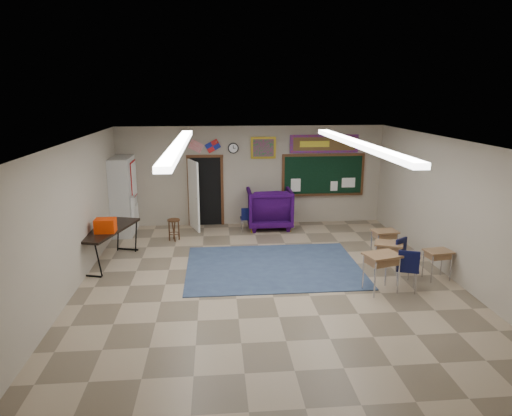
{
  "coord_description": "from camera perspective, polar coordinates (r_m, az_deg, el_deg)",
  "views": [
    {
      "loc": [
        -1.09,
        -9.1,
        3.94
      ],
      "look_at": [
        -0.14,
        1.5,
        1.25
      ],
      "focal_mm": 32.0,
      "sensor_mm": 36.0,
      "label": 1
    }
  ],
  "objects": [
    {
      "name": "ceiling",
      "position": [
        9.22,
        1.7,
        8.31
      ],
      "size": [
        8.0,
        9.0,
        0.04
      ],
      "primitive_type": "cube",
      "color": "silver",
      "rests_on": "back_wall"
    },
    {
      "name": "wall_flags",
      "position": [
        13.62,
        -6.47,
        7.94
      ],
      "size": [
        1.16,
        0.06,
        0.7
      ],
      "primitive_type": null,
      "color": "red",
      "rests_on": "back_wall"
    },
    {
      "name": "folding_table",
      "position": [
        11.39,
        -17.91,
        -4.33
      ],
      "size": [
        1.24,
        2.15,
        1.16
      ],
      "rotation": [
        0.0,
        0.0,
        -0.29
      ],
      "color": "black",
      "rests_on": "floor"
    },
    {
      "name": "front_wall",
      "position": [
        5.32,
        7.47,
        -13.26
      ],
      "size": [
        8.0,
        0.04,
        3.0
      ],
      "primitive_type": "cube",
      "color": "#A89C88",
      "rests_on": "floor"
    },
    {
      "name": "student_desk_front_left",
      "position": [
        10.63,
        16.18,
        -5.83
      ],
      "size": [
        0.74,
        0.66,
        0.73
      ],
      "rotation": [
        0.0,
        0.0,
        -0.41
      ],
      "color": "#936744",
      "rests_on": "floor"
    },
    {
      "name": "fluorescent_strips",
      "position": [
        9.22,
        1.7,
        7.94
      ],
      "size": [
        3.86,
        6.0,
        0.1
      ],
      "primitive_type": null,
      "color": "white",
      "rests_on": "ceiling"
    },
    {
      "name": "student_desk_back_right",
      "position": [
        10.68,
        21.7,
        -6.42
      ],
      "size": [
        0.6,
        0.48,
        0.66
      ],
      "rotation": [
        0.0,
        0.0,
        0.14
      ],
      "color": "#936744",
      "rests_on": "floor"
    },
    {
      "name": "back_wall",
      "position": [
        13.86,
        -0.55,
        4.04
      ],
      "size": [
        8.0,
        0.04,
        3.0
      ],
      "primitive_type": "cube",
      "color": "#A89C88",
      "rests_on": "floor"
    },
    {
      "name": "left_wall",
      "position": [
        9.86,
        -22.12,
        -1.22
      ],
      "size": [
        0.04,
        9.0,
        3.0
      ],
      "primitive_type": "cube",
      "color": "#A89C88",
      "rests_on": "floor"
    },
    {
      "name": "student_desk_back_left",
      "position": [
        9.64,
        15.36,
        -7.57
      ],
      "size": [
        0.79,
        0.67,
        0.81
      ],
      "rotation": [
        0.0,
        0.0,
        0.28
      ],
      "color": "#936744",
      "rests_on": "floor"
    },
    {
      "name": "student_chair_desk_b",
      "position": [
        10.59,
        18.38,
        -6.0
      ],
      "size": [
        0.58,
        0.58,
        0.84
      ],
      "primitive_type": null,
      "rotation": [
        0.0,
        0.0,
        0.59
      ],
      "color": "#080C33",
      "rests_on": "floor"
    },
    {
      "name": "student_chair_reading",
      "position": [
        13.36,
        -1.21,
        -1.35
      ],
      "size": [
        0.38,
        0.38,
        0.72
      ],
      "primitive_type": null,
      "rotation": [
        0.0,
        0.0,
        3.19
      ],
      "color": "#080C33",
      "rests_on": "floor"
    },
    {
      "name": "right_wall",
      "position": [
        10.71,
        23.4,
        -0.18
      ],
      "size": [
        0.04,
        9.0,
        3.0
      ],
      "primitive_type": "cube",
      "color": "#A89C88",
      "rests_on": "floor"
    },
    {
      "name": "wooden_stool",
      "position": [
        12.7,
        -10.22,
        -2.66
      ],
      "size": [
        0.34,
        0.34,
        0.6
      ],
      "color": "#482715",
      "rests_on": "floor"
    },
    {
      "name": "floor",
      "position": [
        9.98,
        1.57,
        -9.08
      ],
      "size": [
        9.0,
        9.0,
        0.0
      ],
      "primitive_type": "plane",
      "color": "tan",
      "rests_on": "ground"
    },
    {
      "name": "storage_cabinet",
      "position": [
        13.52,
        -16.21,
        1.47
      ],
      "size": [
        0.59,
        1.25,
        2.2
      ],
      "color": "beige",
      "rests_on": "floor"
    },
    {
      "name": "framed_art_print",
      "position": [
        13.74,
        0.92,
        7.53
      ],
      "size": [
        0.75,
        0.05,
        0.65
      ],
      "color": "#A68820",
      "rests_on": "back_wall"
    },
    {
      "name": "chalkboard",
      "position": [
        14.18,
        8.38,
        3.97
      ],
      "size": [
        2.55,
        0.14,
        1.3
      ],
      "color": "#512D17",
      "rests_on": "back_wall"
    },
    {
      "name": "wall_clock",
      "position": [
        13.67,
        -2.86,
        7.49
      ],
      "size": [
        0.32,
        0.05,
        0.32
      ],
      "color": "black",
      "rests_on": "back_wall"
    },
    {
      "name": "area_rug",
      "position": [
        10.73,
        2.14,
        -7.31
      ],
      "size": [
        4.0,
        3.0,
        0.02
      ],
      "primitive_type": "cube",
      "color": "#374D6A",
      "rests_on": "floor"
    },
    {
      "name": "bulletin_board",
      "position": [
        14.04,
        8.53,
        7.94
      ],
      "size": [
        2.1,
        0.05,
        0.55
      ],
      "color": "red",
      "rests_on": "back_wall"
    },
    {
      "name": "wingback_armchair",
      "position": [
        13.66,
        1.64,
        0.04
      ],
      "size": [
        1.29,
        1.33,
        1.21
      ],
      "primitive_type": "imported",
      "rotation": [
        0.0,
        0.0,
        3.14
      ],
      "color": "#210537",
      "rests_on": "floor"
    },
    {
      "name": "student_chair_desk_a",
      "position": [
        9.86,
        18.37,
        -7.26
      ],
      "size": [
        0.59,
        0.59,
        0.91
      ],
      "primitive_type": null,
      "rotation": [
        0.0,
        0.0,
        2.79
      ],
      "color": "#080C33",
      "rests_on": "floor"
    },
    {
      "name": "doorway",
      "position": [
        13.77,
        -6.74,
        2.0
      ],
      "size": [
        1.1,
        0.89,
        2.16
      ],
      "color": "black",
      "rests_on": "back_wall"
    },
    {
      "name": "student_desk_front_right",
      "position": [
        11.59,
        15.72,
        -4.2
      ],
      "size": [
        0.63,
        0.51,
        0.7
      ],
      "rotation": [
        0.0,
        0.0,
        0.12
      ],
      "color": "#936744",
      "rests_on": "floor"
    }
  ]
}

